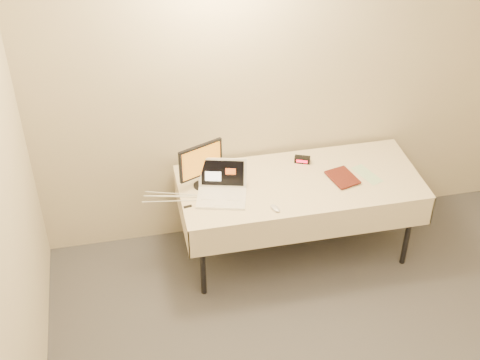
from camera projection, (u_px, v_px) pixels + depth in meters
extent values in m
cube|color=beige|center=(288.00, 82.00, 5.11)|extent=(4.00, 0.10, 2.70)
cylinder|color=black|center=(203.00, 260.00, 4.98)|extent=(0.04, 0.04, 0.69)
cylinder|color=black|center=(408.00, 230.00, 5.25)|extent=(0.04, 0.04, 0.69)
cylinder|color=black|center=(191.00, 211.00, 5.45)|extent=(0.04, 0.04, 0.69)
cylinder|color=black|center=(381.00, 186.00, 5.72)|extent=(0.04, 0.04, 0.69)
cube|color=gray|center=(300.00, 184.00, 5.13)|extent=(1.80, 0.75, 0.04)
cube|color=beige|center=(300.00, 181.00, 5.12)|extent=(1.86, 0.81, 0.01)
cube|color=beige|center=(314.00, 228.00, 4.88)|extent=(1.86, 0.01, 0.25)
cube|color=beige|center=(286.00, 166.00, 5.51)|extent=(1.86, 0.01, 0.25)
cube|color=beige|center=(181.00, 210.00, 5.04)|extent=(0.01, 0.81, 0.25)
cube|color=beige|center=(411.00, 180.00, 5.35)|extent=(0.01, 0.81, 0.25)
cube|color=white|center=(221.00, 198.00, 4.93)|extent=(0.41, 0.33, 0.02)
cube|color=white|center=(223.00, 173.00, 4.97)|extent=(0.36, 0.15, 0.23)
cube|color=black|center=(223.00, 173.00, 4.97)|extent=(0.32, 0.12, 0.20)
cylinder|color=black|center=(202.00, 185.00, 5.06)|extent=(0.16, 0.16, 0.01)
cube|color=black|center=(202.00, 180.00, 5.03)|extent=(0.03, 0.03, 0.09)
cube|color=black|center=(201.00, 160.00, 4.92)|extent=(0.34, 0.16, 0.27)
cube|color=orange|center=(201.00, 160.00, 4.92)|extent=(0.30, 0.13, 0.23)
imported|color=maroon|center=(333.00, 169.00, 5.03)|extent=(0.18, 0.07, 0.25)
cube|color=black|center=(302.00, 160.00, 5.30)|extent=(0.13, 0.09, 0.05)
cube|color=#FF0C29|center=(302.00, 161.00, 5.28)|extent=(0.08, 0.03, 0.02)
ellipsoid|color=silver|center=(275.00, 208.00, 4.83)|extent=(0.08, 0.11, 0.02)
cube|color=#BCE9BA|center=(367.00, 175.00, 5.18)|extent=(0.19, 0.29, 0.00)
cube|color=black|center=(188.00, 207.00, 4.86)|extent=(0.06, 0.03, 0.01)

